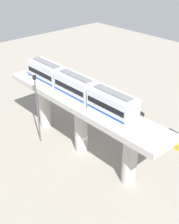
{
  "coord_description": "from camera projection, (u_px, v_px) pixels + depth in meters",
  "views": [
    {
      "loc": [
        -23.33,
        -27.69,
        26.96
      ],
      "look_at": [
        2.5,
        0.93,
        5.12
      ],
      "focal_mm": 47.26,
      "sensor_mm": 36.0,
      "label": 1
    }
  ],
  "objects": [
    {
      "name": "ground_plane",
      "position": [
        81.0,
        149.0,
        44.77
      ],
      "size": [
        120.0,
        120.0,
        0.0
      ],
      "primitive_type": "plane",
      "color": "gray"
    },
    {
      "name": "viaduct",
      "position": [
        81.0,
        113.0,
        41.63
      ],
      "size": [
        5.2,
        28.85,
        8.53
      ],
      "color": "#B7B2AA",
      "rests_on": "ground"
    },
    {
      "name": "train",
      "position": [
        76.0,
        87.0,
        40.41
      ],
      "size": [
        2.64,
        20.5,
        3.24
      ],
      "color": "silver",
      "rests_on": "viaduct"
    },
    {
      "name": "parked_car_silver",
      "position": [
        91.0,
        112.0,
        53.1
      ],
      "size": [
        2.12,
        4.33,
        1.76
      ],
      "rotation": [
        0.0,
        0.0,
        -0.08
      ],
      "color": "#B2B5BA",
      "rests_on": "ground"
    },
    {
      "name": "parked_car_orange",
      "position": [
        137.0,
        117.0,
        51.58
      ],
      "size": [
        2.35,
        4.41,
        1.76
      ],
      "rotation": [
        0.0,
        0.0,
        -0.14
      ],
      "color": "orange",
      "rests_on": "ground"
    },
    {
      "name": "parked_car_yellow",
      "position": [
        172.0,
        139.0,
        45.83
      ],
      "size": [
        2.23,
        4.36,
        1.76
      ],
      "rotation": [
        0.0,
        0.0,
        -0.1
      ],
      "color": "yellow",
      "rests_on": "ground"
    },
    {
      "name": "signal_post",
      "position": [
        37.0,
        107.0,
        43.63
      ],
      "size": [
        0.44,
        0.28,
        11.13
      ],
      "color": "#4C4C51",
      "rests_on": "ground"
    }
  ]
}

